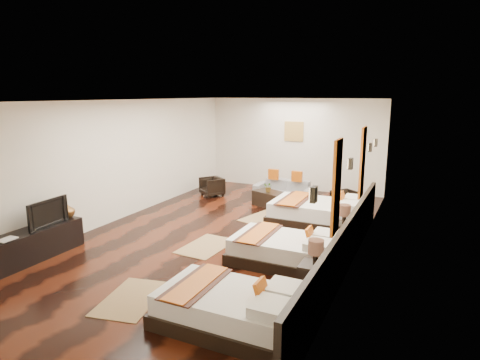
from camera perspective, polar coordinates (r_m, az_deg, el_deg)
The scene contains 30 objects.
floor at distance 8.70m, azimuth -2.40°, elevation -7.66°, with size 5.50×9.50×0.01m, color black.
ceiling at distance 8.19m, azimuth -2.58°, elevation 11.11°, with size 5.50×9.50×0.01m, color white.
back_wall at distance 12.68m, azimuth 7.56°, elevation 5.00°, with size 5.50×0.01×2.80m, color silver.
left_wall at distance 9.90m, azimuth -16.75°, elevation 2.63°, with size 0.01×9.50×2.80m, color silver.
right_wall at distance 7.48m, azimuth 16.50°, elevation -0.27°, with size 0.01×9.50×2.80m, color silver.
headboard_panel at distance 7.00m, azimuth 14.66°, elevation -9.14°, with size 0.08×6.60×0.90m, color black.
bed_near at distance 5.45m, azimuth -1.24°, elevation -17.53°, with size 1.86×1.17×0.71m.
bed_mid at distance 7.27m, azimuth 6.52°, elevation -9.73°, with size 1.89×1.19×0.72m.
bed_far at distance 9.38m, azimuth 11.18°, elevation -4.59°, with size 2.17×1.36×0.83m.
nightstand_a at distance 6.25m, azimuth 10.47°, elevation -13.06°, with size 0.43×0.43×0.86m.
nightstand_b at distance 8.18m, azimuth 14.33°, elevation -7.13°, with size 0.43×0.43×0.85m.
jute_mat_near at distance 6.36m, azimuth -14.94°, elevation -15.78°, with size 0.75×1.20×0.01m, color olive.
jute_mat_mid at distance 8.08m, azimuth -4.76°, elevation -9.24°, with size 0.75×1.20×0.01m, color olive.
jute_mat_far at distance 9.83m, azimuth 3.45°, elevation -5.30°, with size 0.75×1.20×0.01m, color olive.
tv_console at distance 8.30m, azimuth -26.88°, elevation -7.99°, with size 0.50×1.80×0.55m, color black.
tv at distance 8.24m, azimuth -25.76°, elevation -4.16°, with size 0.88×0.12×0.51m, color black.
book at distance 7.89m, azimuth -30.42°, elevation -7.14°, with size 0.21×0.29×0.03m, color black.
figurine at distance 8.63m, azimuth -23.19°, elevation -3.89°, with size 0.30×0.30×0.32m, color brown.
sofa at distance 11.69m, azimuth 6.31°, elevation -1.28°, with size 1.73×0.68×0.51m, color slate.
armchair_left at distance 11.88m, azimuth -3.98°, elevation -0.93°, with size 0.58×0.60×0.54m, color black.
armchair_right at distance 10.64m, azimuth 14.60°, elevation -2.87°, with size 0.57×0.58×0.53m, color black.
coffee_table at distance 10.74m, azimuth 4.47°, elevation -2.73°, with size 1.00×0.50×0.40m, color black.
table_plant at distance 10.66m, azimuth 4.05°, elevation -1.01°, with size 0.23×0.20×0.26m, color #256421.
orange_panel_a at distance 5.59m, azimuth 13.42°, elevation -1.01°, with size 0.04×0.40×1.30m, color #D86014.
orange_panel_b at distance 7.73m, azimuth 16.84°, elevation 2.35°, with size 0.04×0.40×1.30m, color #D86014.
sconce_near at distance 4.52m, azimuth 10.28°, elevation -2.00°, with size 0.07×0.12×0.18m.
sconce_mid at distance 6.63m, azimuth 15.26°, elevation 2.23°, with size 0.07×0.12×0.18m.
sconce_far at distance 8.79m, azimuth 17.82°, elevation 4.39°, with size 0.07×0.12×0.18m.
sconce_lounge at distance 9.67m, azimuth 18.55°, elevation 5.00°, with size 0.07×0.12×0.18m.
gold_artwork at distance 12.62m, azimuth 7.58°, elevation 6.79°, with size 0.60×0.04×0.60m, color #AD873F.
Camera 1 is at (3.81, -7.25, 2.93)m, focal length 30.34 mm.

